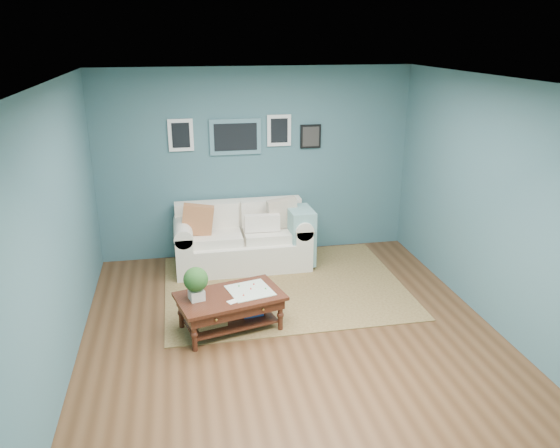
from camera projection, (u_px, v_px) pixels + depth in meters
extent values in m
plane|color=brown|center=(292.00, 336.00, 5.94)|extent=(5.00, 5.00, 0.00)
plane|color=white|center=(294.00, 81.00, 5.05)|extent=(5.00, 5.00, 0.00)
cube|color=#406671|center=(256.00, 164.00, 7.81)|extent=(4.50, 0.02, 2.70)
cube|color=#406671|center=(384.00, 354.00, 3.18)|extent=(4.50, 0.02, 2.70)
cube|color=#406671|center=(58.00, 234.00, 5.09)|extent=(0.02, 5.00, 2.70)
cube|color=#406671|center=(496.00, 206.00, 5.90)|extent=(0.02, 5.00, 2.70)
cube|color=slate|center=(235.00, 137.00, 7.60)|extent=(0.72, 0.03, 0.50)
cube|color=black|center=(236.00, 137.00, 7.59)|extent=(0.60, 0.01, 0.38)
cube|color=white|center=(181.00, 135.00, 7.45)|extent=(0.34, 0.03, 0.44)
cube|color=white|center=(279.00, 130.00, 7.69)|extent=(0.34, 0.03, 0.44)
cube|color=black|center=(311.00, 136.00, 7.81)|extent=(0.30, 0.03, 0.34)
cube|color=brown|center=(284.00, 286.00, 7.10)|extent=(3.05, 2.44, 0.01)
cube|color=white|center=(242.00, 252.00, 7.67)|extent=(1.37, 0.85, 0.41)
cube|color=white|center=(239.00, 216.00, 7.83)|extent=(1.80, 0.21, 0.46)
cube|color=white|center=(184.00, 250.00, 7.49)|extent=(0.23, 0.85, 0.60)
cube|color=white|center=(298.00, 242.00, 7.78)|extent=(0.23, 0.85, 0.60)
cylinder|color=white|center=(183.00, 230.00, 7.39)|extent=(0.25, 0.85, 0.25)
cylinder|color=white|center=(298.00, 222.00, 7.68)|extent=(0.25, 0.85, 0.25)
cube|color=white|center=(216.00, 238.00, 7.46)|extent=(0.70, 0.54, 0.13)
cube|color=white|center=(269.00, 234.00, 7.59)|extent=(0.70, 0.54, 0.13)
cube|color=white|center=(214.00, 215.00, 7.63)|extent=(0.70, 0.12, 0.35)
cube|color=white|center=(265.00, 212.00, 7.76)|extent=(0.70, 0.12, 0.35)
cube|color=#B7462E|center=(198.00, 220.00, 7.34)|extent=(0.47, 0.17, 0.46)
cube|color=beige|center=(283.00, 213.00, 7.61)|extent=(0.46, 0.17, 0.45)
cube|color=white|center=(262.00, 223.00, 7.48)|extent=(0.48, 0.12, 0.23)
cube|color=#7EB1AD|center=(300.00, 235.00, 7.62)|extent=(0.33, 0.53, 0.77)
cube|color=#35130C|center=(230.00, 296.00, 5.95)|extent=(1.26, 0.91, 0.04)
cube|color=#35130C|center=(230.00, 302.00, 5.97)|extent=(1.17, 0.82, 0.11)
cube|color=#35130C|center=(231.00, 321.00, 6.05)|extent=(1.05, 0.71, 0.02)
sphere|color=gold|center=(216.00, 320.00, 5.61)|extent=(0.03, 0.03, 0.03)
sphere|color=gold|center=(263.00, 310.00, 5.82)|extent=(0.03, 0.03, 0.03)
cylinder|color=#35130C|center=(194.00, 334.00, 5.61)|extent=(0.06, 0.06, 0.39)
cylinder|color=#35130C|center=(280.00, 315.00, 6.00)|extent=(0.06, 0.06, 0.39)
cylinder|color=#35130C|center=(181.00, 313.00, 6.04)|extent=(0.06, 0.06, 0.39)
cylinder|color=#35130C|center=(262.00, 296.00, 6.43)|extent=(0.06, 0.06, 0.39)
cube|color=silver|center=(197.00, 295.00, 5.82)|extent=(0.18, 0.18, 0.11)
sphere|color=#23501F|center=(196.00, 279.00, 5.76)|extent=(0.26, 0.26, 0.26)
cube|color=beige|center=(250.00, 290.00, 6.04)|extent=(0.55, 0.55, 0.01)
cube|color=#9D7C4D|center=(210.00, 316.00, 5.92)|extent=(0.37, 0.30, 0.19)
cube|color=#264696|center=(252.00, 310.00, 6.15)|extent=(0.26, 0.22, 0.11)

